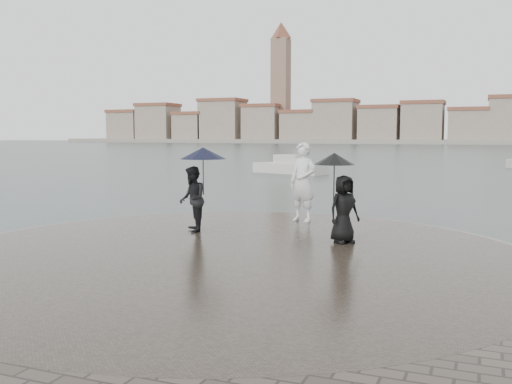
% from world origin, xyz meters
% --- Properties ---
extents(ground, '(400.00, 400.00, 0.00)m').
position_xyz_m(ground, '(0.00, 0.00, 0.00)').
color(ground, '#2B3835').
rests_on(ground, ground).
extents(kerb_ring, '(12.50, 12.50, 0.32)m').
position_xyz_m(kerb_ring, '(0.00, 3.50, 0.16)').
color(kerb_ring, gray).
rests_on(kerb_ring, ground).
extents(quay_tip, '(11.90, 11.90, 0.36)m').
position_xyz_m(quay_tip, '(0.00, 3.50, 0.18)').
color(quay_tip, '#2D261E').
rests_on(quay_tip, ground).
extents(statue, '(0.89, 0.72, 2.14)m').
position_xyz_m(statue, '(0.10, 7.94, 1.43)').
color(statue, white).
rests_on(statue, quay_tip).
extents(visitor_left, '(1.27, 1.15, 2.04)m').
position_xyz_m(visitor_left, '(-1.80, 5.39, 1.51)').
color(visitor_left, black).
rests_on(visitor_left, quay_tip).
extents(visitor_right, '(1.11, 0.98, 1.95)m').
position_xyz_m(visitor_right, '(1.77, 5.35, 1.42)').
color(visitor_right, black).
rests_on(visitor_right, quay_tip).
extents(far_skyline, '(260.00, 20.00, 37.00)m').
position_xyz_m(far_skyline, '(-6.29, 160.71, 5.61)').
color(far_skyline, gray).
rests_on(far_skyline, ground).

